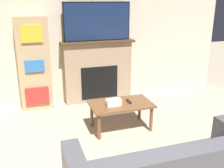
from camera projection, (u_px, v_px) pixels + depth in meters
name	position (u px, v px, depth m)	size (l,w,h in m)	color
wall_back	(79.00, 31.00, 4.85)	(5.91, 0.06, 2.70)	beige
fireplace	(98.00, 71.00, 5.05)	(1.39, 0.28, 1.18)	tan
tv	(97.00, 22.00, 4.74)	(1.24, 0.03, 0.70)	black
coffee_table	(121.00, 107.00, 3.98)	(0.94, 0.55, 0.42)	brown
tissue_box	(114.00, 102.00, 3.86)	(0.22, 0.12, 0.10)	white
remote_control	(129.00, 101.00, 4.00)	(0.04, 0.15, 0.02)	black
bookshelf	(34.00, 64.00, 4.61)	(0.55, 0.29, 1.65)	tan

